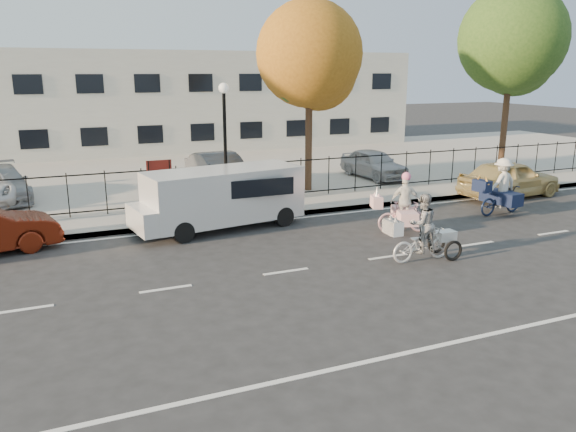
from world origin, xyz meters
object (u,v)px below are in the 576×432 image
gold_sedan (510,179)px  lot_car_c (220,172)px  unicorn_bike (404,210)px  bull_bike (501,192)px  white_van (221,196)px  lamppost (225,123)px  lot_car_a (1,184)px  zebra_trike (422,235)px  lot_car_d (374,163)px

gold_sedan → lot_car_c: bearing=58.1°
unicorn_bike → lot_car_c: (-3.63, 7.79, 0.18)m
bull_bike → lot_car_c: size_ratio=0.48×
unicorn_bike → lot_car_c: unicorn_bike is taller
white_van → unicorn_bike: bearing=-36.7°
unicorn_bike → lot_car_c: 8.59m
gold_sedan → white_van: bearing=84.6°
unicorn_bike → gold_sedan: 7.22m
bull_bike → unicorn_bike: bearing=91.7°
lamppost → lot_car_a: 8.91m
lamppost → white_van: bearing=-110.4°
lot_car_a → lot_car_c: (8.12, -1.27, 0.11)m
zebra_trike → lot_car_a: zebra_trike is taller
gold_sedan → lot_car_d: 5.95m
gold_sedan → lot_car_c: 11.57m
gold_sedan → lot_car_a: (-18.47, 6.43, 0.03)m
lot_car_a → lot_car_c: lot_car_c is taller
gold_sedan → lot_car_c: size_ratio=0.98×
lamppost → gold_sedan: size_ratio=0.98×
bull_bike → white_van: bull_bike is taller
lot_car_c → lot_car_d: lot_car_c is taller
lamppost → lot_car_a: bearing=151.3°
zebra_trike → lot_car_a: size_ratio=0.48×
bull_bike → white_van: size_ratio=0.39×
lamppost → unicorn_bike: lamppost is taller
lot_car_c → lot_car_d: 7.18m
unicorn_bike → lamppost: bearing=59.7°
bull_bike → lot_car_a: 18.23m
unicorn_bike → white_van: (-5.06, 2.63, 0.35)m
gold_sedan → lot_car_a: gold_sedan is taller
white_van → gold_sedan: 11.79m
unicorn_bike → lot_car_c: bearing=44.2°
unicorn_bike → gold_sedan: size_ratio=0.44×
lot_car_d → lot_car_c: bearing=174.2°
lot_car_d → gold_sedan: bearing=-62.4°
zebra_trike → bull_bike: bearing=-60.0°
lamppost → bull_bike: (8.63, -4.30, -2.32)m
lamppost → zebra_trike: size_ratio=2.06×
lamppost → lot_car_a: (-7.54, 4.13, -2.33)m
zebra_trike → white_van: (-3.99, 5.07, 0.35)m
zebra_trike → lot_car_d: 11.10m
lamppost → zebra_trike: bearing=-66.9°
lamppost → bull_bike: lamppost is taller
bull_bike → gold_sedan: (2.30, 2.00, -0.04)m
unicorn_bike → lot_car_a: (-11.75, 9.06, 0.08)m
lamppost → lot_car_d: bearing=19.4°
gold_sedan → lot_car_d: gold_sedan is taller
white_van → lot_car_c: bearing=65.2°
bull_bike → white_van: (-9.48, 2.00, 0.26)m
bull_bike → lot_car_a: bearing=56.0°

